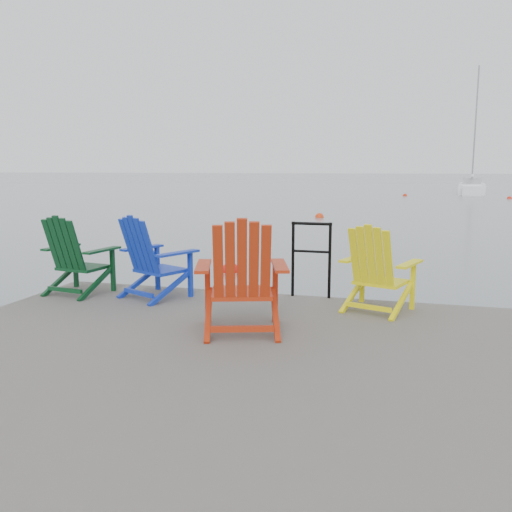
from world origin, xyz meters
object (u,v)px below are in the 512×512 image
(chair_green, at_px, (76,255))
(sailboat_near, at_px, (471,189))
(buoy_a, at_px, (230,272))
(buoy_c, at_px, (509,199))
(handrail, at_px, (311,252))
(chair_yellow, at_px, (377,268))
(chair_blue, at_px, (152,257))
(chair_red, at_px, (242,276))
(buoy_b, at_px, (319,217))
(buoy_d, at_px, (405,196))

(chair_green, height_order, sailboat_near, sailboat_near)
(buoy_a, bearing_deg, buoy_c, 71.34)
(handrail, distance_m, chair_yellow, 0.92)
(chair_blue, xyz_separation_m, buoy_c, (9.49, 33.67, -0.99))
(handrail, bearing_deg, chair_yellow, -30.57)
(chair_red, distance_m, buoy_b, 17.73)
(sailboat_near, distance_m, buoy_b, 25.64)
(buoy_c, bearing_deg, sailboat_near, 103.06)
(chair_green, height_order, buoy_d, chair_green)
(chair_blue, xyz_separation_m, buoy_d, (2.77, 35.53, -0.99))
(chair_red, bearing_deg, chair_blue, 126.17)
(sailboat_near, xyz_separation_m, buoy_c, (1.64, -7.08, -0.36))
(handrail, relative_size, buoy_c, 2.81)
(chair_red, xyz_separation_m, sailboat_near, (6.43, 41.79, -0.68))
(chair_red, height_order, buoy_a, chair_red)
(chair_green, relative_size, chair_yellow, 1.02)
(chair_blue, height_order, buoy_d, chair_blue)
(handrail, bearing_deg, buoy_b, 98.45)
(handrail, distance_m, chair_red, 1.62)
(buoy_b, distance_m, buoy_d, 19.28)
(chair_green, xyz_separation_m, buoy_d, (3.75, 35.61, -0.98))
(chair_red, xyz_separation_m, buoy_b, (-2.00, 17.58, -1.04))
(sailboat_near, relative_size, buoy_a, 27.74)
(sailboat_near, distance_m, buoy_c, 7.28)
(buoy_a, xyz_separation_m, buoy_c, (9.93, 29.41, 0.00))
(chair_red, distance_m, buoy_c, 35.65)
(handrail, bearing_deg, chair_blue, -163.43)
(buoy_b, distance_m, buoy_c, 19.87)
(chair_green, xyz_separation_m, chair_red, (2.40, -0.97, 0.06))
(chair_green, xyz_separation_m, sailboat_near, (8.84, 40.83, -0.62))
(chair_yellow, xyz_separation_m, buoy_b, (-3.17, 16.48, -0.97))
(buoy_a, height_order, buoy_d, buoy_a)
(chair_yellow, bearing_deg, buoy_c, 97.15)
(buoy_a, bearing_deg, chair_green, -97.18)
(sailboat_near, bearing_deg, chair_green, -96.68)
(buoy_b, xyz_separation_m, buoy_d, (3.35, 18.99, 0.00))
(chair_blue, distance_m, buoy_d, 35.65)
(chair_red, bearing_deg, chair_green, 140.51)
(sailboat_near, height_order, buoy_d, sailboat_near)
(handrail, xyz_separation_m, buoy_d, (0.97, 35.00, -1.04))
(chair_green, xyz_separation_m, buoy_a, (0.55, 4.34, -0.98))
(chair_red, height_order, chair_yellow, chair_red)
(buoy_a, bearing_deg, sailboat_near, 77.20)
(buoy_b, bearing_deg, chair_blue, -87.99)
(chair_blue, distance_m, chair_red, 1.76)
(buoy_b, height_order, buoy_d, buoy_b)
(buoy_c, bearing_deg, chair_red, -103.10)
(handrail, height_order, buoy_a, handrail)
(handrail, height_order, chair_yellow, chair_yellow)
(chair_blue, relative_size, chair_red, 0.91)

